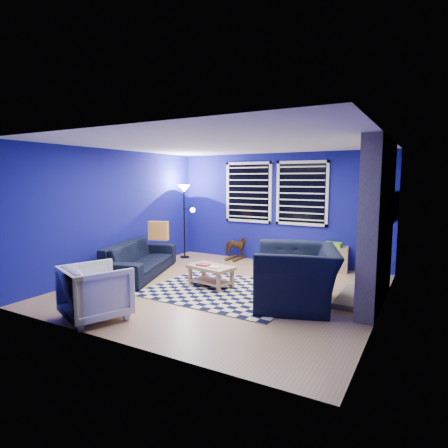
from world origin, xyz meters
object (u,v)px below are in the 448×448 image
armchair_bent (95,292)px  rocking_horse (236,246)px  armchair_big (296,276)px  cabinet (333,258)px  sofa (139,259)px  tv (393,207)px  floor_lamp (185,198)px  coffee_table (211,272)px

armchair_bent → rocking_horse: (-0.09, 4.33, -0.06)m
armchair_big → cabinet: armchair_big is taller
armchair_bent → sofa: bearing=-39.9°
rocking_horse → cabinet: 2.29m
tv → floor_lamp: bearing=-177.6°
cabinet → coffee_table: bearing=-133.9°
floor_lamp → coffee_table: bearing=-44.8°
armchair_bent → floor_lamp: floor_lamp is taller
tv → cabinet: bearing=167.5°
armchair_bent → coffee_table: bearing=-83.8°
rocking_horse → cabinet: cabinet is taller
coffee_table → sofa: bearing=179.2°
coffee_table → cabinet: bearing=54.7°
armchair_bent → coffee_table: (0.59, 2.07, -0.10)m
rocking_horse → coffee_table: rocking_horse is taller
armchair_bent → cabinet: size_ratio=1.25×
coffee_table → floor_lamp: (-1.84, 1.83, 1.17)m
rocking_horse → coffee_table: 2.37m
tv → cabinet: size_ratio=1.50×
sofa → coffee_table: (1.70, -0.02, -0.05)m
armchair_big → coffee_table: armchair_big is taller
tv → armchair_big: tv is taller
armchair_bent → rocking_horse: armchair_bent is taller
armchair_big → cabinet: bearing=160.8°
rocking_horse → floor_lamp: floor_lamp is taller
armchair_big → cabinet: size_ratio=2.07×
armchair_bent → rocking_horse: size_ratio=1.43×
armchair_big → floor_lamp: bearing=-139.4°
sofa → armchair_big: armchair_big is taller
sofa → armchair_big: bearing=-113.4°
sofa → rocking_horse: (1.02, 2.24, -0.01)m
sofa → cabinet: bearing=-76.1°
rocking_horse → coffee_table: (0.68, -2.27, -0.03)m
sofa → armchair_big: (3.32, -0.18, 0.12)m
coffee_table → floor_lamp: floor_lamp is taller
coffee_table → cabinet: cabinet is taller
tv → armchair_bent: size_ratio=1.21×
cabinet → tv: bearing=-21.1°
cabinet → rocking_horse: bearing=171.4°
armchair_big → floor_lamp: 4.12m
tv → coffee_table: 3.58m
coffee_table → armchair_bent: bearing=-105.9°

